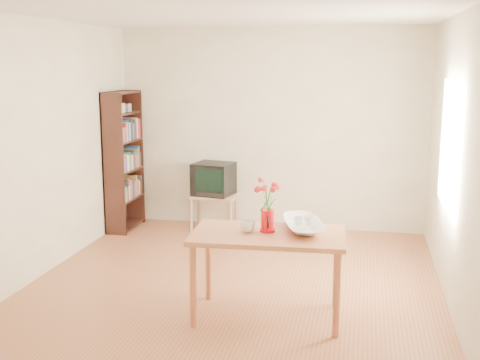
% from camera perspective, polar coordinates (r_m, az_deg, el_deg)
% --- Properties ---
extents(room, '(4.50, 4.50, 4.50)m').
position_cam_1_polar(room, '(5.68, -0.32, 2.41)').
color(room, brown).
rests_on(room, ground).
extents(table, '(1.32, 0.80, 0.75)m').
position_cam_1_polar(table, '(5.10, 2.68, -6.03)').
color(table, '#9C5535').
rests_on(table, ground).
extents(tv_stand, '(0.60, 0.45, 0.46)m').
position_cam_1_polar(tv_stand, '(7.90, -2.50, -1.89)').
color(tv_stand, tan).
rests_on(tv_stand, ground).
extents(bookshelf, '(0.28, 0.70, 1.80)m').
position_cam_1_polar(bookshelf, '(7.97, -10.94, 1.35)').
color(bookshelf, black).
rests_on(bookshelf, ground).
extents(pitcher, '(0.13, 0.21, 0.19)m').
position_cam_1_polar(pitcher, '(5.09, 2.62, -3.97)').
color(pitcher, red).
rests_on(pitcher, table).
extents(flowers, '(0.22, 0.22, 0.31)m').
position_cam_1_polar(flowers, '(5.03, 2.64, -1.25)').
color(flowers, '#E7363E').
rests_on(flowers, pitcher).
extents(mug, '(0.18, 0.18, 0.10)m').
position_cam_1_polar(mug, '(5.08, 0.74, -4.43)').
color(mug, white).
rests_on(mug, table).
extents(bowl, '(0.58, 0.58, 0.44)m').
position_cam_1_polar(bowl, '(5.15, 6.01, -2.30)').
color(bowl, white).
rests_on(bowl, table).
extents(teacup_a, '(0.08, 0.08, 0.06)m').
position_cam_1_polar(teacup_a, '(5.16, 5.56, -2.77)').
color(teacup_a, white).
rests_on(teacup_a, bowl).
extents(teacup_b, '(0.08, 0.08, 0.07)m').
position_cam_1_polar(teacup_b, '(5.18, 6.52, -2.75)').
color(teacup_b, white).
rests_on(teacup_b, bowl).
extents(television, '(0.55, 0.52, 0.42)m').
position_cam_1_polar(television, '(7.85, -2.49, 0.17)').
color(television, black).
rests_on(television, tv_stand).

